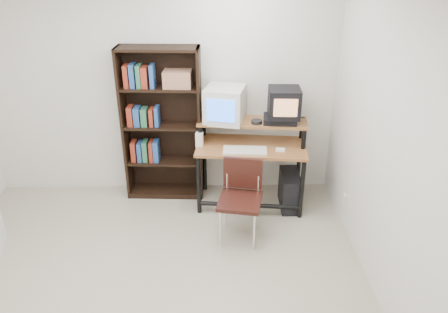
{
  "coord_description": "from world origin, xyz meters",
  "views": [
    {
      "loc": [
        0.63,
        -2.77,
        2.77
      ],
      "look_at": [
        0.71,
        1.1,
        0.85
      ],
      "focal_mm": 35.0,
      "sensor_mm": 36.0,
      "label": 1
    }
  ],
  "objects_px": {
    "computer_desk": "(251,149)",
    "bookshelf": "(162,123)",
    "crt_monitor": "(225,104)",
    "crt_tv": "(284,103)",
    "pc_tower": "(289,190)",
    "school_chair": "(241,192)"
  },
  "relations": [
    {
      "from": "pc_tower",
      "to": "school_chair",
      "type": "distance_m",
      "value": 0.85
    },
    {
      "from": "crt_monitor",
      "to": "bookshelf",
      "type": "bearing_deg",
      "value": -175.08
    },
    {
      "from": "crt_monitor",
      "to": "crt_tv",
      "type": "distance_m",
      "value": 0.64
    },
    {
      "from": "computer_desk",
      "to": "crt_monitor",
      "type": "relative_size",
      "value": 2.56
    },
    {
      "from": "bookshelf",
      "to": "crt_monitor",
      "type": "bearing_deg",
      "value": -5.7
    },
    {
      "from": "crt_tv",
      "to": "pc_tower",
      "type": "xyz_separation_m",
      "value": [
        0.1,
        -0.16,
        -1.0
      ]
    },
    {
      "from": "school_chair",
      "to": "bookshelf",
      "type": "relative_size",
      "value": 0.47
    },
    {
      "from": "pc_tower",
      "to": "crt_tv",
      "type": "bearing_deg",
      "value": 123.33
    },
    {
      "from": "bookshelf",
      "to": "computer_desk",
      "type": "bearing_deg",
      "value": -10.37
    },
    {
      "from": "computer_desk",
      "to": "crt_monitor",
      "type": "height_order",
      "value": "crt_monitor"
    },
    {
      "from": "pc_tower",
      "to": "bookshelf",
      "type": "bearing_deg",
      "value": 167.68
    },
    {
      "from": "crt_monitor",
      "to": "pc_tower",
      "type": "xyz_separation_m",
      "value": [
        0.74,
        -0.24,
        -0.95
      ]
    },
    {
      "from": "crt_monitor",
      "to": "bookshelf",
      "type": "distance_m",
      "value": 0.76
    },
    {
      "from": "pc_tower",
      "to": "computer_desk",
      "type": "bearing_deg",
      "value": 167.2
    },
    {
      "from": "computer_desk",
      "to": "bookshelf",
      "type": "relative_size",
      "value": 0.71
    },
    {
      "from": "crt_tv",
      "to": "school_chair",
      "type": "height_order",
      "value": "crt_tv"
    },
    {
      "from": "bookshelf",
      "to": "pc_tower",
      "type": "bearing_deg",
      "value": -10.58
    },
    {
      "from": "crt_monitor",
      "to": "bookshelf",
      "type": "height_order",
      "value": "bookshelf"
    },
    {
      "from": "computer_desk",
      "to": "bookshelf",
      "type": "xyz_separation_m",
      "value": [
        -1.0,
        0.24,
        0.22
      ]
    },
    {
      "from": "computer_desk",
      "to": "school_chair",
      "type": "distance_m",
      "value": 0.68
    },
    {
      "from": "pc_tower",
      "to": "school_chair",
      "type": "relative_size",
      "value": 0.54
    },
    {
      "from": "crt_monitor",
      "to": "bookshelf",
      "type": "relative_size",
      "value": 0.28
    }
  ]
}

